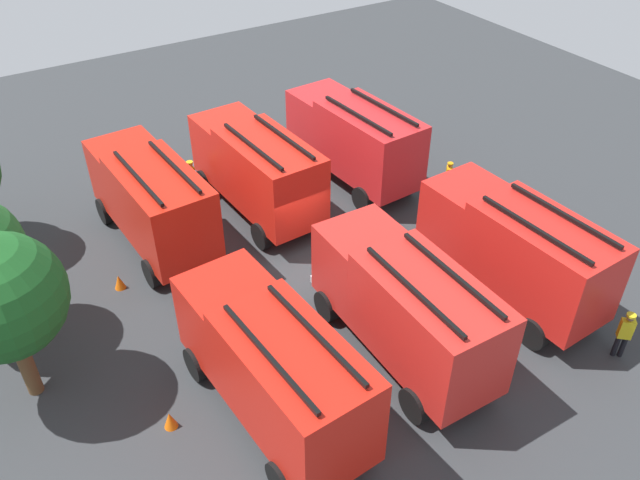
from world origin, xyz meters
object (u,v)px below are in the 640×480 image
firefighter_3 (449,177)px  tree_0 (0,298)px  firefighter_1 (192,178)px  firefighter_2 (339,255)px  firefighter_0 (625,333)px  traffic_cone_1 (119,282)px  fire_truck_1 (354,137)px  fire_truck_2 (405,304)px  fire_truck_4 (272,364)px  traffic_cone_0 (170,420)px  fire_truck_5 (151,198)px  fire_truck_0 (514,247)px  fire_truck_3 (257,167)px

firefighter_3 → tree_0: bearing=42.3°
firefighter_1 → firefighter_2: size_ratio=1.02×
firefighter_0 → traffic_cone_1: bearing=89.8°
tree_0 → traffic_cone_1: (3.31, -3.69, -3.50)m
fire_truck_1 → fire_truck_2: size_ratio=1.01×
fire_truck_4 → traffic_cone_0: size_ratio=12.89×
tree_0 → firefighter_2: bearing=-91.8°
fire_truck_1 → traffic_cone_0: (-8.61, 12.18, -1.87)m
fire_truck_5 → firefighter_2: bearing=-141.0°
fire_truck_2 → fire_truck_4: 4.62m
firefighter_2 → fire_truck_0: bearing=37.5°
fire_truck_4 → fire_truck_0: bearing=-91.7°
firefighter_3 → traffic_cone_0: 15.92m
firefighter_3 → firefighter_0: bearing=117.0°
firefighter_1 → firefighter_3: firefighter_1 is taller
tree_0 → traffic_cone_0: tree_0 is taller
fire_truck_0 → firefighter_0: (-4.09, -0.94, -1.14)m
fire_truck_0 → traffic_cone_1: bearing=54.3°
fire_truck_5 → firefighter_1: size_ratio=4.02×
fire_truck_5 → traffic_cone_0: fire_truck_5 is taller
fire_truck_5 → fire_truck_1: bearing=-93.0°
fire_truck_4 → fire_truck_5: same height
fire_truck_4 → firefighter_0: size_ratio=4.10×
fire_truck_3 → firefighter_2: (-5.41, -0.51, -1.15)m
firefighter_0 → firefighter_3: size_ratio=1.12×
fire_truck_4 → firefighter_1: size_ratio=4.03×
fire_truck_1 → fire_truck_2: bearing=150.4°
fire_truck_5 → traffic_cone_1: fire_truck_5 is taller
fire_truck_3 → firefighter_1: bearing=35.8°
fire_truck_0 → tree_0: tree_0 is taller
fire_truck_2 → traffic_cone_1: bearing=41.1°
firefighter_2 → traffic_cone_0: firefighter_2 is taller
firefighter_0 → tree_0: tree_0 is taller
fire_truck_0 → traffic_cone_1: (7.65, 11.67, -1.87)m
firefighter_2 → tree_0: 11.20m
fire_truck_4 → firefighter_0: (-3.78, -10.52, -1.14)m
fire_truck_3 → fire_truck_1: bearing=-91.9°
fire_truck_4 → firefighter_3: 13.90m
fire_truck_4 → traffic_cone_0: (1.20, 2.77, -1.87)m
fire_truck_4 → fire_truck_5: (9.81, -0.09, 0.00)m
fire_truck_2 → firefighter_2: size_ratio=4.06×
traffic_cone_0 → traffic_cone_1: traffic_cone_1 is taller
firefighter_2 → tree_0: bearing=-102.7°
firefighter_2 → firefighter_3: size_ratio=1.11×
fire_truck_1 → fire_truck_5: same height
firefighter_2 → traffic_cone_1: 8.06m
traffic_cone_0 → traffic_cone_1: size_ratio=1.00×
fire_truck_3 → fire_truck_5: 4.45m
fire_truck_4 → traffic_cone_1: fire_truck_4 is taller
fire_truck_1 → firefighter_2: 7.10m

